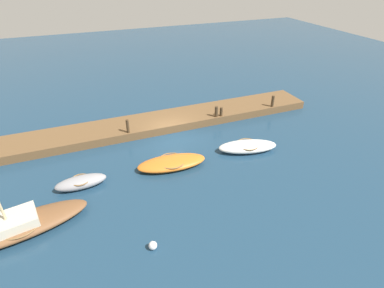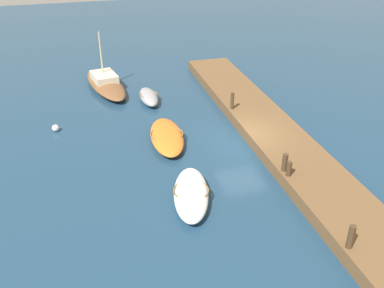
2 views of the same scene
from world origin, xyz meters
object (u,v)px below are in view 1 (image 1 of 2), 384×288
sailboat_brown (19,226)px  mooring_post_west (273,101)px  mooring_post_mid_west (221,112)px  marker_buoy (153,245)px  dinghy_grey (81,182)px  mooring_post_mid_east (216,112)px  motorboat_orange (172,163)px  rowboat_white (248,146)px  mooring_post_east (128,126)px

sailboat_brown → mooring_post_west: size_ratio=6.94×
mooring_post_mid_west → marker_buoy: (8.76, 10.54, -0.80)m
dinghy_grey → mooring_post_mid_east: (-11.08, -4.50, 0.72)m
dinghy_grey → motorboat_orange: 5.72m
rowboat_white → mooring_post_west: mooring_post_west is taller
mooring_post_west → mooring_post_east: mooring_post_east is taller
dinghy_grey → sailboat_brown: sailboat_brown is taller
motorboat_orange → sailboat_brown: 9.22m
mooring_post_west → mooring_post_mid_west: mooring_post_west is taller
sailboat_brown → rowboat_white: bearing=178.5°
dinghy_grey → marker_buoy: size_ratio=7.24×
rowboat_white → mooring_post_mid_west: 4.69m
marker_buoy → mooring_post_mid_east: bearing=-128.3°
motorboat_orange → sailboat_brown: (8.86, 2.55, 0.11)m
motorboat_orange → mooring_post_east: size_ratio=4.45×
motorboat_orange → mooring_post_mid_west: mooring_post_mid_west is taller
mooring_post_west → mooring_post_mid_east: bearing=0.0°
mooring_post_mid_west → mooring_post_mid_east: (0.45, 0.00, 0.08)m
rowboat_white → mooring_post_east: (7.55, -4.64, 0.81)m
mooring_post_mid_east → marker_buoy: size_ratio=2.14×
rowboat_white → mooring_post_mid_east: size_ratio=4.97×
motorboat_orange → mooring_post_west: bearing=-152.3°
marker_buoy → sailboat_brown: bearing=-30.4°
sailboat_brown → mooring_post_west: 20.91m
rowboat_white → marker_buoy: (8.59, 5.89, -0.15)m
rowboat_white → marker_buoy: bearing=48.3°
sailboat_brown → mooring_post_mid_east: bearing=-164.6°
rowboat_white → mooring_post_east: bearing=-17.7°
sailboat_brown → mooring_post_mid_east: 15.90m
mooring_post_mid_west → dinghy_grey: bearing=21.3°
mooring_post_mid_west → marker_buoy: 13.72m
motorboat_orange → mooring_post_mid_west: 7.40m
mooring_post_mid_west → mooring_post_mid_east: size_ratio=0.82×
motorboat_orange → mooring_post_mid_east: (-5.36, -4.52, 0.76)m
mooring_post_west → mooring_post_mid_west: bearing=0.0°
mooring_post_west → rowboat_white: bearing=42.0°
rowboat_white → mooring_post_mid_west: size_ratio=6.07×
sailboat_brown → motorboat_orange: bearing=-175.0°
rowboat_white → mooring_post_mid_west: mooring_post_mid_west is taller
dinghy_grey → sailboat_brown: bearing=37.9°
rowboat_white → mooring_post_mid_east: mooring_post_mid_east is taller
rowboat_white → motorboat_orange: rowboat_white is taller
dinghy_grey → mooring_post_mid_west: (-11.53, -4.50, 0.64)m
mooring_post_mid_west → mooring_post_west: bearing=180.0°
rowboat_white → mooring_post_east: 8.90m
mooring_post_east → marker_buoy: bearing=84.4°
sailboat_brown → mooring_post_mid_west: (-14.68, -7.07, 0.57)m
motorboat_orange → mooring_post_mid_west: size_ratio=6.40×
rowboat_white → marker_buoy: size_ratio=10.64×
sailboat_brown → mooring_post_east: bearing=-145.6°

